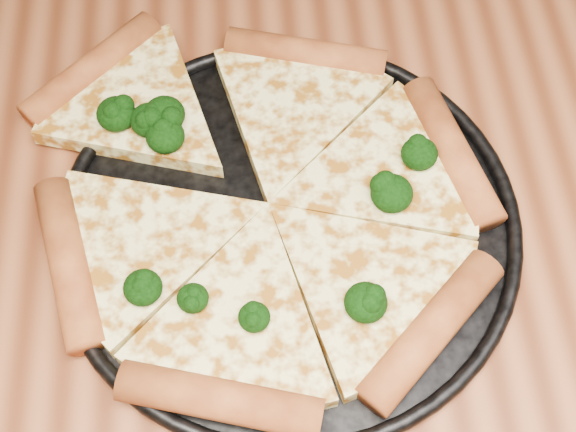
{
  "coord_description": "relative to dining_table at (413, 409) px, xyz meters",
  "views": [
    {
      "loc": [
        -0.11,
        -0.16,
        1.28
      ],
      "look_at": [
        -0.09,
        0.13,
        0.77
      ],
      "focal_mm": 47.57,
      "sensor_mm": 36.0,
      "label": 1
    }
  ],
  "objects": [
    {
      "name": "dining_table",
      "position": [
        0.0,
        0.0,
        0.0
      ],
      "size": [
        1.2,
        0.9,
        0.75
      ],
      "color": "#96502E",
      "rests_on": "ground"
    },
    {
      "name": "broccoli_florets",
      "position": [
        -0.13,
        0.15,
        0.12
      ],
      "size": [
        0.27,
        0.21,
        0.03
      ],
      "color": "black",
      "rests_on": "pizza"
    },
    {
      "name": "pizza",
      "position": [
        -0.11,
        0.14,
        0.11
      ],
      "size": [
        0.39,
        0.39,
        0.03
      ],
      "rotation": [
        0.0,
        0.0,
        -0.27
      ],
      "color": "#FFF19C",
      "rests_on": "pizza_pan"
    },
    {
      "name": "pizza_pan",
      "position": [
        -0.09,
        0.13,
        0.1
      ],
      "size": [
        0.36,
        0.36,
        0.02
      ],
      "color": "black",
      "rests_on": "dining_table"
    }
  ]
}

